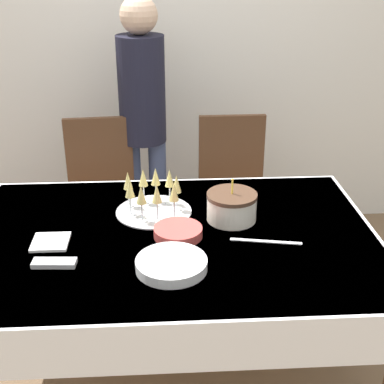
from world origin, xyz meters
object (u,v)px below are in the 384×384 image
champagne_tray (153,194)px  plate_stack_dessert (178,232)px  dining_chair_far_right (233,190)px  birthday_cake (232,207)px  plate_stack_main (171,264)px  person_standing (142,110)px  dining_chair_far_left (102,193)px

champagne_tray → plate_stack_dessert: bearing=-66.3°
dining_chair_far_right → birthday_cake: dining_chair_far_right is taller
dining_chair_far_right → plate_stack_main: bearing=-108.6°
dining_chair_far_right → champagne_tray: (-0.47, -0.69, 0.30)m
plate_stack_dessert → plate_stack_main: bearing=-97.7°
person_standing → dining_chair_far_left: bearing=-141.0°
plate_stack_main → person_standing: size_ratio=0.17×
dining_chair_far_left → plate_stack_main: (0.39, -1.19, 0.24)m
plate_stack_main → plate_stack_dessert: bearing=82.3°
dining_chair_far_left → plate_stack_main: 1.27m
plate_stack_main → champagne_tray: bearing=98.3°
birthday_cake → plate_stack_dessert: size_ratio=1.09×
birthday_cake → plate_stack_dessert: 0.29m
dining_chair_far_left → champagne_tray: bearing=-65.0°
dining_chair_far_left → champagne_tray: 0.82m
champagne_tray → plate_stack_main: bearing=-81.7°
plate_stack_dessert → dining_chair_far_left: bearing=114.6°
plate_stack_dessert → person_standing: person_standing is taller
birthday_cake → person_standing: person_standing is taller
person_standing → dining_chair_far_right: bearing=-21.1°
dining_chair_far_left → plate_stack_main: bearing=-71.6°
dining_chair_far_left → birthday_cake: (0.67, -0.79, 0.28)m
plate_stack_main → plate_stack_dessert: (0.03, 0.25, 0.00)m
plate_stack_main → dining_chair_far_left: bearing=108.4°
birthday_cake → champagne_tray: size_ratio=0.64×
birthday_cake → plate_stack_main: size_ratio=0.82×
birthday_cake → plate_stack_dessert: (-0.25, -0.14, -0.04)m
champagne_tray → plate_stack_dessert: champagne_tray is taller
dining_chair_far_left → birthday_cake: 1.08m
plate_stack_main → birthday_cake: bearing=54.6°
dining_chair_far_left → plate_stack_dessert: 1.05m
dining_chair_far_left → dining_chair_far_right: same height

